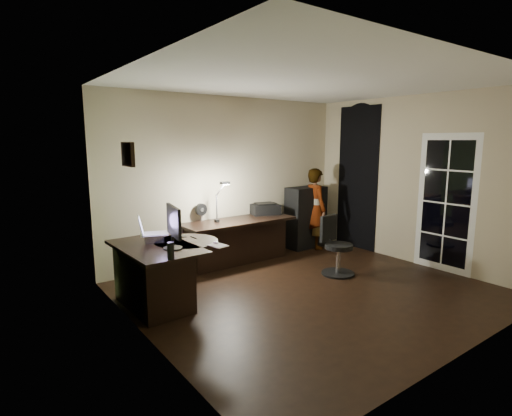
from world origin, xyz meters
TOP-DOWN VIEW (x-y plane):
  - floor at (0.00, 0.00)m, footprint 4.50×4.00m
  - ceiling at (0.00, 0.00)m, footprint 4.50×4.00m
  - wall_back at (0.00, 2.00)m, footprint 4.50×0.01m
  - wall_front at (0.00, -2.00)m, footprint 4.50×0.01m
  - wall_left at (-2.25, 0.00)m, footprint 0.01×4.00m
  - wall_right at (2.25, 0.00)m, footprint 0.01×4.00m
  - green_wall_overlay at (-2.24, 0.00)m, footprint 0.00×4.00m
  - arched_doorway at (2.24, 1.15)m, footprint 0.01×0.90m
  - french_door at (2.24, -0.55)m, footprint 0.02×0.92m
  - framed_picture at (-2.22, 0.45)m, footprint 0.04×0.30m
  - desk_left at (-1.83, 0.79)m, footprint 0.84×1.32m
  - desk_right at (-0.07, 1.63)m, footprint 1.91×0.67m
  - cabinet at (1.49, 1.71)m, footprint 0.77×0.40m
  - laptop_stand at (-1.77, 0.98)m, footprint 0.29×0.27m
  - laptop at (-1.77, 0.98)m, footprint 0.44×0.43m
  - monitor at (-1.72, 0.55)m, footprint 0.21×0.57m
  - mouse at (-1.20, 0.44)m, footprint 0.07×0.10m
  - phone at (-1.34, 1.02)m, footprint 0.10×0.13m
  - pen at (-1.28, 0.88)m, footprint 0.02×0.14m
  - speaker at (-1.92, 0.17)m, footprint 0.09×0.09m
  - notepad at (-1.23, 0.35)m, footprint 0.20×0.25m
  - desk_fan at (-0.60, 1.92)m, footprint 0.21×0.13m
  - headphones at (0.54, 1.87)m, footprint 0.20×0.15m
  - printer at (0.60, 1.80)m, footprint 0.57×0.50m
  - desk_lamp at (-0.44, 1.69)m, footprint 0.23×0.36m
  - office_chair at (0.80, 0.26)m, footprint 0.55×0.55m
  - person at (1.59, 1.56)m, footprint 0.46×0.60m

SIDE VIEW (x-z plane):
  - floor at x=0.00m, z-range -0.01..0.00m
  - desk_right at x=-0.07m, z-range 0.00..0.71m
  - desk_left at x=-1.83m, z-range 0.00..0.75m
  - office_chair at x=0.80m, z-range 0.00..0.88m
  - cabinet at x=1.49m, z-range 0.00..1.14m
  - headphones at x=0.54m, z-range 0.70..0.78m
  - person at x=1.59m, z-range 0.00..1.49m
  - phone at x=-1.34m, z-range 0.75..0.75m
  - pen at x=-1.28m, z-range 0.75..0.76m
  - notepad at x=-1.23m, z-range 0.75..0.76m
  - mouse at x=-1.20m, z-range 0.75..0.78m
  - laptop_stand at x=-1.77m, z-range 0.75..0.84m
  - printer at x=0.60m, z-range 0.70..0.91m
  - speaker at x=-1.92m, z-range 0.75..0.93m
  - desk_fan at x=-0.60m, z-range 0.70..1.00m
  - monitor at x=-1.72m, z-range 0.75..1.11m
  - laptop at x=-1.77m, z-range 0.84..1.08m
  - french_door at x=2.24m, z-range 0.00..2.10m
  - desk_lamp at x=-0.44m, z-range 0.70..1.43m
  - arched_doorway at x=2.24m, z-range 0.00..2.60m
  - wall_back at x=0.00m, z-range 0.00..2.70m
  - wall_front at x=0.00m, z-range 0.00..2.70m
  - wall_left at x=-2.25m, z-range 0.00..2.70m
  - wall_right at x=2.25m, z-range 0.00..2.70m
  - green_wall_overlay at x=-2.24m, z-range 0.00..2.70m
  - framed_picture at x=-2.22m, z-range 1.73..1.98m
  - ceiling at x=0.00m, z-range 2.70..2.71m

